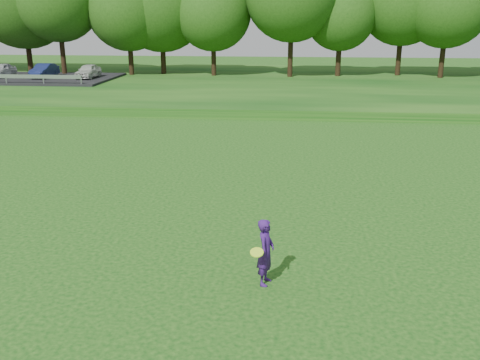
{
  "coord_description": "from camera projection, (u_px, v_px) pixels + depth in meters",
  "views": [
    {
      "loc": [
        3.9,
        -12.85,
        6.09
      ],
      "look_at": [
        2.38,
        2.53,
        1.3
      ],
      "focal_mm": 40.0,
      "sensor_mm": 36.0,
      "label": 1
    }
  ],
  "objects": [
    {
      "name": "walking_path",
      "position": [
        230.0,
        116.0,
        33.39
      ],
      "size": [
        130.0,
        1.6,
        0.04
      ],
      "primitive_type": "cube",
      "color": "gray",
      "rests_on": "ground"
    },
    {
      "name": "ground",
      "position": [
        143.0,
        251.0,
        14.39
      ],
      "size": [
        140.0,
        140.0,
        0.0
      ],
      "primitive_type": "plane",
      "color": "#0B3D0E",
      "rests_on": "ground"
    },
    {
      "name": "woman",
      "position": [
        266.0,
        252.0,
        12.43
      ],
      "size": [
        0.58,
        0.91,
        1.62
      ],
      "color": "#3B1769",
      "rests_on": "ground"
    },
    {
      "name": "berm",
      "position": [
        248.0,
        84.0,
        46.61
      ],
      "size": [
        130.0,
        30.0,
        0.6
      ],
      "primitive_type": "cube",
      "color": "#0B3D0E",
      "rests_on": "ground"
    }
  ]
}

